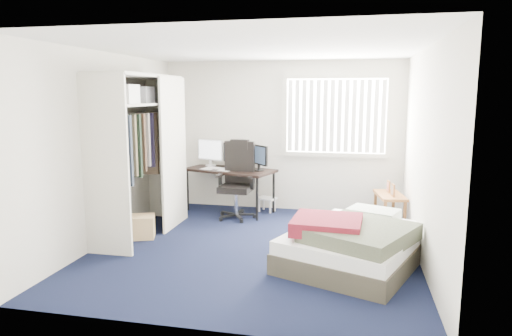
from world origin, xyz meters
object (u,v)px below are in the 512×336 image
Objects in this scene: bed at (354,243)px; nightstand at (390,198)px; desk at (231,167)px; office_chair at (237,188)px.

nightstand is at bearing 73.11° from bed.
desk is 0.48m from office_chair.
desk is 2.10× the size of nightstand.
nightstand is 0.36× the size of bed.
bed is at bearing -42.99° from office_chair.
nightstand is at bearing -8.36° from desk.
office_chair is at bearing 137.01° from bed.
nightstand is 1.76m from bed.
office_chair is 2.52m from bed.
nightstand reaches higher than bed.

